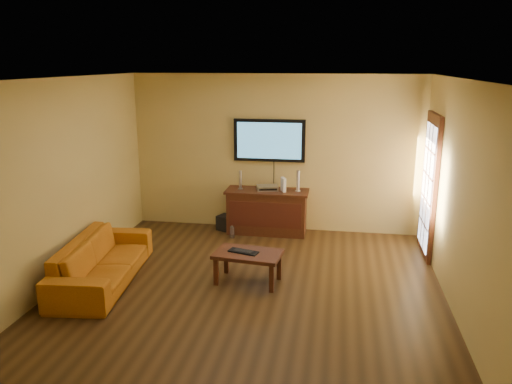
% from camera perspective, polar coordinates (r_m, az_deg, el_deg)
% --- Properties ---
extents(ground_plane, '(5.00, 5.00, 0.00)m').
position_cam_1_polar(ground_plane, '(6.70, -0.75, -10.90)').
color(ground_plane, '#301F0D').
rests_on(ground_plane, ground).
extents(room_walls, '(5.00, 5.00, 5.00)m').
position_cam_1_polar(room_walls, '(6.76, 0.15, 4.43)').
color(room_walls, tan).
rests_on(room_walls, ground).
extents(french_door, '(0.07, 1.02, 2.22)m').
position_cam_1_polar(french_door, '(7.98, 19.16, 0.51)').
color(french_door, '#38180C').
rests_on(french_door, ground).
extents(media_console, '(1.42, 0.54, 0.76)m').
position_cam_1_polar(media_console, '(8.62, 1.26, -2.22)').
color(media_console, '#38180C').
rests_on(media_console, ground).
extents(television, '(1.23, 0.08, 0.73)m').
position_cam_1_polar(television, '(8.58, 1.53, 5.91)').
color(television, black).
rests_on(television, ground).
extents(coffee_table, '(0.94, 0.63, 0.43)m').
position_cam_1_polar(coffee_table, '(6.72, -0.92, -7.44)').
color(coffee_table, '#38180C').
rests_on(coffee_table, ground).
extents(sofa, '(0.81, 2.10, 0.80)m').
position_cam_1_polar(sofa, '(7.04, -17.22, -6.73)').
color(sofa, '#AD5F13').
rests_on(sofa, ground).
extents(speaker_left, '(0.09, 0.09, 0.32)m').
position_cam_1_polar(speaker_left, '(8.58, -1.80, 1.31)').
color(speaker_left, silver).
rests_on(speaker_left, media_console).
extents(speaker_right, '(0.10, 0.10, 0.36)m').
position_cam_1_polar(speaker_right, '(8.44, 4.83, 1.17)').
color(speaker_right, silver).
rests_on(speaker_right, media_console).
extents(av_receiver, '(0.41, 0.33, 0.08)m').
position_cam_1_polar(av_receiver, '(8.53, 1.30, 0.49)').
color(av_receiver, silver).
rests_on(av_receiver, media_console).
extents(game_console, '(0.11, 0.18, 0.24)m').
position_cam_1_polar(game_console, '(8.43, 3.14, 0.85)').
color(game_console, white).
rests_on(game_console, media_console).
extents(subwoofer, '(0.35, 0.35, 0.26)m').
position_cam_1_polar(subwoofer, '(8.86, -3.44, -3.50)').
color(subwoofer, black).
rests_on(subwoofer, ground).
extents(bottle, '(0.08, 0.08, 0.22)m').
position_cam_1_polar(bottle, '(8.45, -2.75, -4.60)').
color(bottle, white).
rests_on(bottle, ground).
extents(keyboard, '(0.43, 0.25, 0.02)m').
position_cam_1_polar(keyboard, '(6.70, -1.45, -6.82)').
color(keyboard, black).
rests_on(keyboard, coffee_table).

